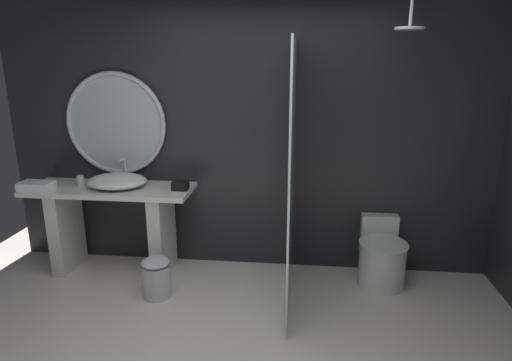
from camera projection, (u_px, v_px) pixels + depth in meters
The scene contains 11 objects.
back_wall_panel at pixel (250, 137), 4.16m from camera, with size 4.80×0.10×2.60m, color #232326.
vanity_counter at pixel (113, 219), 4.18m from camera, with size 1.56×0.55×0.85m.
vessel_sink at pixel (117, 181), 4.07m from camera, with size 0.56×0.46×0.24m.
tumbler_cup at pixel (81, 181), 4.11m from camera, with size 0.07×0.07×0.10m, color silver.
tissue_box at pixel (180, 186), 4.00m from camera, with size 0.14×0.12×0.08m, color black.
round_wall_mirror at pixel (116, 124), 4.18m from camera, with size 1.00×0.05×1.00m.
shower_glass_panel at pixel (291, 178), 3.54m from camera, with size 0.02×1.24×2.17m, color silver.
rain_shower_head at pixel (410, 26), 3.22m from camera, with size 0.22×0.22×0.27m.
toilet at pixel (381, 255), 4.03m from camera, with size 0.44×0.63×0.59m.
waste_bin at pixel (156, 277), 3.78m from camera, with size 0.25×0.25×0.36m.
folded_hand_towel at pixel (36, 186), 3.98m from camera, with size 0.30×0.18×0.08m, color white.
Camera 1 is at (0.51, -2.19, 2.02)m, focal length 30.45 mm.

